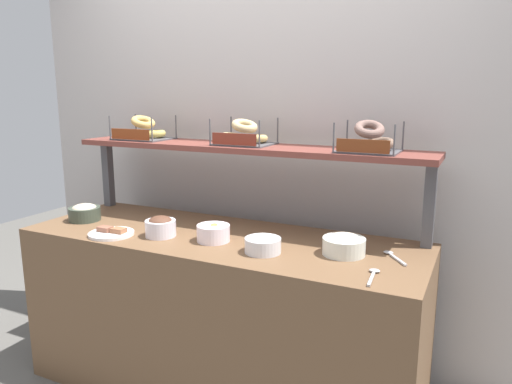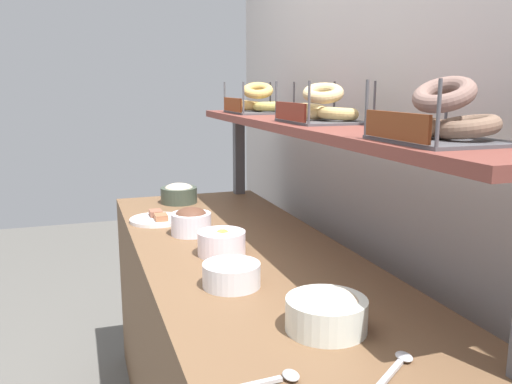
% 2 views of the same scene
% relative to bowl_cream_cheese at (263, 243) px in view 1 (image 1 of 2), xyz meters
% --- Properties ---
extents(back_wall, '(3.23, 0.06, 2.40)m').
position_rel_bowl_cream_cheese_xyz_m(back_wall, '(-0.30, 0.68, 0.31)').
color(back_wall, '#B9B1AD').
rests_on(back_wall, ground_plane).
extents(deli_counter, '(2.03, 0.70, 0.85)m').
position_rel_bowl_cream_cheese_xyz_m(deli_counter, '(-0.30, 0.13, -0.47)').
color(deli_counter, brown).
rests_on(deli_counter, ground_plane).
extents(shelf_riser_left, '(0.05, 0.05, 0.40)m').
position_rel_bowl_cream_cheese_xyz_m(shelf_riser_left, '(-1.26, 0.40, 0.16)').
color(shelf_riser_left, '#4C4C51').
rests_on(shelf_riser_left, deli_counter).
extents(shelf_riser_right, '(0.05, 0.05, 0.40)m').
position_rel_bowl_cream_cheese_xyz_m(shelf_riser_right, '(0.65, 0.40, 0.16)').
color(shelf_riser_right, '#4C4C51').
rests_on(shelf_riser_right, deli_counter).
extents(upper_shelf, '(1.99, 0.32, 0.03)m').
position_rel_bowl_cream_cheese_xyz_m(upper_shelf, '(-0.30, 0.40, 0.37)').
color(upper_shelf, brown).
rests_on(upper_shelf, shelf_riser_left).
extents(bowl_cream_cheese, '(0.16, 0.16, 0.09)m').
position_rel_bowl_cream_cheese_xyz_m(bowl_cream_cheese, '(0.00, 0.00, 0.00)').
color(bowl_cream_cheese, silver).
rests_on(bowl_cream_cheese, deli_counter).
extents(bowl_potato_salad, '(0.19, 0.19, 0.10)m').
position_rel_bowl_cream_cheese_xyz_m(bowl_potato_salad, '(0.33, 0.13, 0.01)').
color(bowl_potato_salad, silver).
rests_on(bowl_potato_salad, deli_counter).
extents(bowl_chocolate_spread, '(0.15, 0.15, 0.10)m').
position_rel_bowl_cream_cheese_xyz_m(bowl_chocolate_spread, '(-0.56, 0.00, 0.01)').
color(bowl_chocolate_spread, white).
rests_on(bowl_chocolate_spread, deli_counter).
extents(bowl_fruit_salad, '(0.16, 0.16, 0.09)m').
position_rel_bowl_cream_cheese_xyz_m(bowl_fruit_salad, '(-0.29, 0.05, 0.00)').
color(bowl_fruit_salad, white).
rests_on(bowl_fruit_salad, deli_counter).
extents(bowl_tuna_salad, '(0.17, 0.17, 0.10)m').
position_rel_bowl_cream_cheese_xyz_m(bowl_tuna_salad, '(-1.13, 0.06, 0.01)').
color(bowl_tuna_salad, '#3A4438').
rests_on(bowl_tuna_salad, deli_counter).
extents(serving_plate_white, '(0.23, 0.23, 0.04)m').
position_rel_bowl_cream_cheese_xyz_m(serving_plate_white, '(-0.80, -0.09, -0.03)').
color(serving_plate_white, white).
rests_on(serving_plate_white, deli_counter).
extents(serving_spoon_near_plate, '(0.04, 0.18, 0.01)m').
position_rel_bowl_cream_cheese_xyz_m(serving_spoon_near_plate, '(0.51, -0.07, -0.03)').
color(serving_spoon_near_plate, '#B7B7BC').
rests_on(serving_spoon_near_plate, deli_counter).
extents(serving_spoon_by_edge, '(0.12, 0.15, 0.01)m').
position_rel_bowl_cream_cheese_xyz_m(serving_spoon_by_edge, '(0.54, 0.19, -0.03)').
color(serving_spoon_by_edge, '#B7B7BC').
rests_on(serving_spoon_by_edge, deli_counter).
extents(bagel_basket_sesame, '(0.31, 0.25, 0.14)m').
position_rel_bowl_cream_cheese_xyz_m(bagel_basket_sesame, '(-0.97, 0.40, 0.43)').
color(bagel_basket_sesame, '#4C4C51').
rests_on(bagel_basket_sesame, upper_shelf).
extents(bagel_basket_plain, '(0.30, 0.25, 0.14)m').
position_rel_bowl_cream_cheese_xyz_m(bagel_basket_plain, '(-0.30, 0.41, 0.43)').
color(bagel_basket_plain, '#4C4C51').
rests_on(bagel_basket_plain, upper_shelf).
extents(bagel_basket_poppy, '(0.29, 0.26, 0.15)m').
position_rel_bowl_cream_cheese_xyz_m(bagel_basket_poppy, '(0.36, 0.39, 0.44)').
color(bagel_basket_poppy, '#4C4C51').
rests_on(bagel_basket_poppy, upper_shelf).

